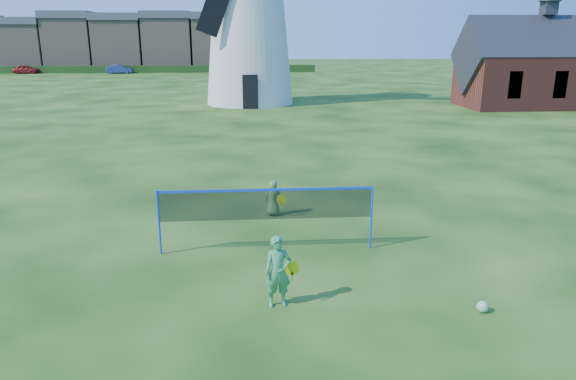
% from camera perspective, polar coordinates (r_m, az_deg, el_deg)
% --- Properties ---
extents(ground, '(220.00, 220.00, 0.00)m').
position_cam_1_polar(ground, '(12.35, -0.76, -7.37)').
color(ground, black).
rests_on(ground, ground).
extents(windmill, '(15.41, 6.49, 20.23)m').
position_cam_1_polar(windmill, '(40.82, -4.28, 18.82)').
color(windmill, white).
rests_on(windmill, ground).
extents(chapel, '(11.38, 5.52, 9.62)m').
position_cam_1_polar(chapel, '(42.93, 25.56, 11.70)').
color(chapel, brown).
rests_on(chapel, ground).
extents(badminton_net, '(5.05, 0.05, 1.55)m').
position_cam_1_polar(badminton_net, '(12.38, -2.33, -1.68)').
color(badminton_net, blue).
rests_on(badminton_net, ground).
extents(player_girl, '(0.69, 0.40, 1.39)m').
position_cam_1_polar(player_girl, '(10.04, -1.07, -8.79)').
color(player_girl, '#3C9756').
rests_on(player_girl, ground).
extents(player_boy, '(0.64, 0.45, 1.03)m').
position_cam_1_polar(player_boy, '(15.08, -1.58, -0.86)').
color(player_boy, '#51833F').
rests_on(player_boy, ground).
extents(play_ball, '(0.22, 0.22, 0.22)m').
position_cam_1_polar(play_ball, '(10.71, 20.18, -11.69)').
color(play_ball, green).
rests_on(play_ball, ground).
extents(terraced_houses, '(51.22, 8.40, 8.40)m').
position_cam_1_polar(terraced_houses, '(87.10, -22.05, 14.51)').
color(terraced_houses, gray).
rests_on(terraced_houses, ground).
extents(hedge, '(62.00, 0.80, 1.00)m').
position_cam_1_polar(hedge, '(80.31, -20.18, 12.08)').
color(hedge, '#193814').
rests_on(hedge, ground).
extents(car_left, '(3.52, 1.57, 1.18)m').
position_cam_1_polar(car_left, '(82.56, -26.33, 11.56)').
color(car_left, maroon).
rests_on(car_left, ground).
extents(car_right, '(3.61, 1.38, 1.17)m').
position_cam_1_polar(car_right, '(78.08, -17.67, 12.28)').
color(car_right, navy).
rests_on(car_right, ground).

